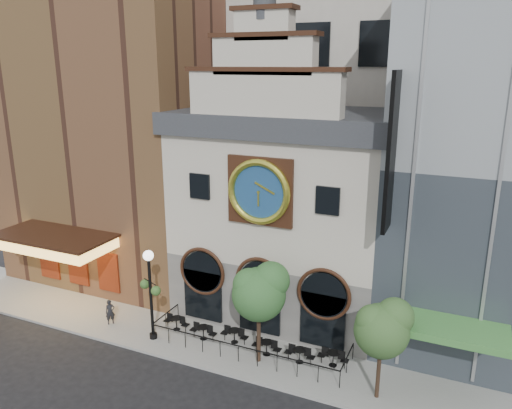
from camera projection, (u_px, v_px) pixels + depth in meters
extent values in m
plane|color=black|center=(228.00, 377.00, 24.59)|extent=(120.00, 120.00, 0.00)
cube|color=gray|center=(249.00, 350.00, 26.77)|extent=(44.00, 5.00, 0.15)
cube|color=#605E5B|center=(286.00, 276.00, 31.03)|extent=(12.00, 8.00, 4.00)
cube|color=beige|center=(288.00, 190.00, 29.52)|extent=(12.00, 8.00, 7.00)
cube|color=#2D3035|center=(289.00, 121.00, 28.40)|extent=(12.60, 8.60, 1.20)
cube|color=black|center=(260.00, 191.00, 25.69)|extent=(3.60, 0.25, 3.60)
cylinder|color=navy|center=(259.00, 192.00, 25.57)|extent=(3.10, 0.12, 3.10)
torus|color=gold|center=(258.00, 192.00, 25.50)|extent=(3.46, 0.36, 3.46)
cylinder|color=#2D3035|center=(265.00, 8.00, 23.68)|extent=(1.10, 1.10, 1.10)
cube|color=brown|center=(126.00, 96.00, 35.01)|extent=(14.00, 12.00, 25.00)
cube|color=#FFBF59|center=(55.00, 242.00, 30.53)|extent=(7.00, 3.40, 0.70)
cube|color=black|center=(54.00, 235.00, 30.40)|extent=(7.40, 3.80, 0.15)
cube|color=#631F0D|center=(78.00, 266.00, 32.58)|extent=(5.60, 0.15, 2.60)
cube|color=#478F41|center=(455.00, 331.00, 22.18)|extent=(4.50, 2.40, 0.35)
cube|color=black|center=(391.00, 153.00, 21.58)|extent=(0.18, 1.60, 7.00)
cylinder|color=black|center=(176.00, 318.00, 28.46)|extent=(0.68, 0.68, 0.03)
cylinder|color=black|center=(176.00, 324.00, 28.56)|extent=(0.06, 0.06, 0.72)
cylinder|color=black|center=(203.00, 327.00, 27.50)|extent=(0.68, 0.68, 0.03)
cylinder|color=black|center=(203.00, 333.00, 27.60)|extent=(0.06, 0.06, 0.72)
cylinder|color=black|center=(234.00, 330.00, 27.15)|extent=(0.68, 0.68, 0.03)
cylinder|color=black|center=(234.00, 336.00, 27.25)|extent=(0.06, 0.06, 0.72)
cylinder|color=black|center=(267.00, 342.00, 26.01)|extent=(0.68, 0.68, 0.03)
cylinder|color=black|center=(267.00, 348.00, 26.11)|extent=(0.06, 0.06, 0.72)
cylinder|color=black|center=(300.00, 350.00, 25.33)|extent=(0.68, 0.68, 0.03)
cylinder|color=black|center=(300.00, 356.00, 25.43)|extent=(0.06, 0.06, 0.72)
cylinder|color=black|center=(333.00, 353.00, 25.05)|extent=(0.68, 0.68, 0.03)
cylinder|color=black|center=(333.00, 359.00, 25.15)|extent=(0.06, 0.06, 0.72)
imported|color=black|center=(110.00, 312.00, 29.14)|extent=(0.62, 0.65, 1.50)
cylinder|color=black|center=(151.00, 299.00, 27.14)|extent=(0.17, 0.17, 4.74)
cylinder|color=black|center=(153.00, 336.00, 27.75)|extent=(0.42, 0.42, 0.28)
sphere|color=white|center=(148.00, 256.00, 26.44)|extent=(0.57, 0.57, 0.57)
sphere|color=#2F5823|center=(145.00, 284.00, 27.35)|extent=(0.53, 0.53, 0.53)
sphere|color=#2F5823|center=(156.00, 291.00, 26.54)|extent=(0.53, 0.53, 0.53)
cylinder|color=#382619|center=(259.00, 335.00, 25.28)|extent=(0.21, 0.21, 2.91)
sphere|color=#285A24|center=(259.00, 294.00, 24.66)|extent=(2.70, 2.70, 2.70)
sphere|color=#285A24|center=(271.00, 280.00, 24.53)|extent=(1.87, 1.87, 1.87)
sphere|color=#285A24|center=(249.00, 285.00, 24.50)|extent=(1.66, 1.66, 1.66)
cylinder|color=#382619|center=(378.00, 372.00, 22.55)|extent=(0.19, 0.19, 2.64)
sphere|color=#305622|center=(382.00, 331.00, 21.98)|extent=(2.45, 2.45, 2.45)
sphere|color=#305622|center=(395.00, 317.00, 21.86)|extent=(1.70, 1.70, 1.70)
sphere|color=#305622|center=(373.00, 321.00, 21.83)|extent=(1.51, 1.51, 1.51)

